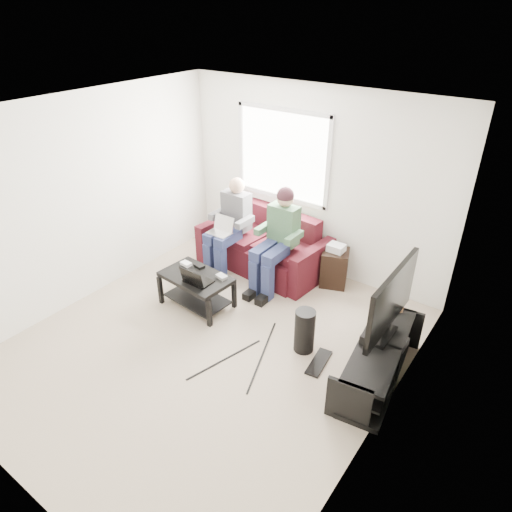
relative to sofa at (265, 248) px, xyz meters
The scene contains 25 objects.
floor 1.91m from the sofa, 74.96° to the right, with size 4.50×4.50×0.00m, color tan.
ceiling 2.96m from the sofa, 74.96° to the right, with size 4.50×4.50×0.00m, color white.
wall_back 1.18m from the sofa, 41.47° to the left, with size 4.50×4.50×0.00m, color white.
wall_left 2.56m from the sofa, 129.74° to the right, with size 4.50×4.50×0.00m, color white.
wall_right 3.24m from the sofa, 36.15° to the right, with size 4.50×4.50×0.00m, color white.
window 1.35m from the sofa, 91.60° to the left, with size 1.48×0.04×1.28m.
sofa is the anchor object (origin of this frame).
person_left 0.66m from the sofa, 142.07° to the right, with size 0.40×0.70×1.35m.
person_right 0.69m from the sofa, 36.11° to the right, with size 0.40×0.71×1.39m.
laptop_silver 0.78m from the sofa, 127.13° to the right, with size 0.32×0.22×0.24m, color silver, non-canonical shape.
coffee_table 1.32m from the sofa, 96.92° to the right, with size 0.94×0.62×0.45m.
laptop_black 1.42m from the sofa, 91.62° to the right, with size 0.34×0.24×0.24m, color black, non-canonical shape.
controller_a 1.28m from the sofa, 110.23° to the right, with size 0.14×0.09×0.04m, color silver.
controller_b 1.17m from the sofa, 102.90° to the right, with size 0.14×0.09×0.04m, color black.
controller_c 1.18m from the sofa, 83.10° to the right, with size 0.14×0.09×0.04m, color gray.
tv_stand 2.56m from the sofa, 27.93° to the right, with size 0.63×1.49×0.48m.
tv 2.59m from the sofa, 25.94° to the right, with size 0.12×1.10×0.81m.
soundbar 2.41m from the sofa, 27.17° to the right, with size 0.12×0.50×0.10m, color black.
drink_cup 2.29m from the sofa, 14.41° to the right, with size 0.08×0.08×0.12m, color #AC754A.
console_white 2.77m from the sofa, 35.27° to the right, with size 0.30×0.22×0.06m, color silver.
console_grey 2.43m from the sofa, 21.67° to the right, with size 0.34×0.26×0.08m, color gray.
console_black 2.58m from the sofa, 28.92° to the right, with size 0.38×0.30×0.07m, color black.
subwoofer 1.88m from the sofa, 41.61° to the right, with size 0.23×0.23×0.52m, color black.
keyboard_floor 2.17m from the sofa, 39.14° to the right, with size 0.15×0.46×0.03m, color black.
end_table 1.06m from the sofa, ahead, with size 0.35×0.35×0.62m.
Camera 1 is at (2.83, -3.00, 3.51)m, focal length 32.00 mm.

